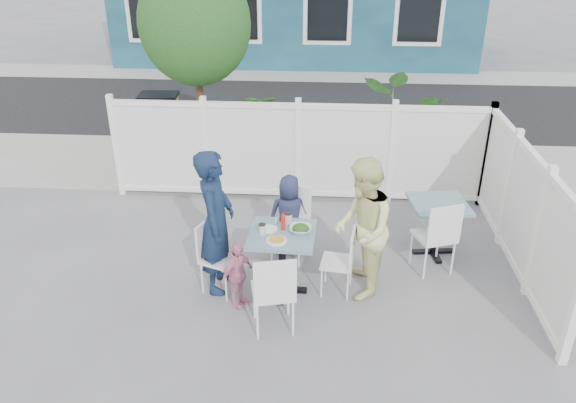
# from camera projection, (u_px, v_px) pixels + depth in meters

# --- Properties ---
(ground) EXTENTS (80.00, 80.00, 0.00)m
(ground) POSITION_uv_depth(u_px,v_px,m) (279.00, 283.00, 7.01)
(ground) COLOR slate
(near_sidewalk) EXTENTS (24.00, 2.60, 0.01)m
(near_sidewalk) POSITION_uv_depth(u_px,v_px,m) (296.00, 165.00, 10.40)
(near_sidewalk) COLOR gray
(near_sidewalk) RESTS_ON ground
(street) EXTENTS (24.00, 5.00, 0.01)m
(street) POSITION_uv_depth(u_px,v_px,m) (304.00, 106.00, 13.70)
(street) COLOR black
(street) RESTS_ON ground
(far_sidewalk) EXTENTS (24.00, 1.60, 0.01)m
(far_sidewalk) POSITION_uv_depth(u_px,v_px,m) (309.00, 75.00, 16.46)
(far_sidewalk) COLOR gray
(far_sidewalk) RESTS_ON ground
(fence_back) EXTENTS (5.86, 0.08, 1.60)m
(fence_back) POSITION_uv_depth(u_px,v_px,m) (298.00, 154.00, 8.79)
(fence_back) COLOR white
(fence_back) RESTS_ON ground
(fence_right) EXTENTS (0.08, 3.66, 1.60)m
(fence_right) POSITION_uv_depth(u_px,v_px,m) (522.00, 213.00, 7.01)
(fence_right) COLOR white
(fence_right) RESTS_ON ground
(tree) EXTENTS (1.80, 1.62, 3.59)m
(tree) POSITION_uv_depth(u_px,v_px,m) (195.00, 24.00, 8.89)
(tree) COLOR #382316
(tree) RESTS_ON ground
(utility_cabinet) EXTENTS (0.68, 0.51, 1.19)m
(utility_cabinet) POSITION_uv_depth(u_px,v_px,m) (162.00, 128.00, 10.46)
(utility_cabinet) COLOR gold
(utility_cabinet) RESTS_ON ground
(potted_shrub_a) EXTENTS (1.04, 1.04, 1.56)m
(potted_shrub_a) POSITION_uv_depth(u_px,v_px,m) (258.00, 138.00, 9.46)
(potted_shrub_a) COLOR #184015
(potted_shrub_a) RESTS_ON ground
(potted_shrub_b) EXTENTS (2.05, 1.94, 1.80)m
(potted_shrub_b) POSITION_uv_depth(u_px,v_px,m) (412.00, 137.00, 9.16)
(potted_shrub_b) COLOR #184015
(potted_shrub_b) RESTS_ON ground
(main_table) EXTENTS (0.80, 0.80, 0.81)m
(main_table) POSITION_uv_depth(u_px,v_px,m) (282.00, 246.00, 6.60)
(main_table) COLOR #396471
(main_table) RESTS_ON ground
(spare_table) EXTENTS (0.81, 0.81, 0.76)m
(spare_table) POSITION_uv_depth(u_px,v_px,m) (438.00, 214.00, 7.40)
(spare_table) COLOR #396471
(spare_table) RESTS_ON ground
(chair_left) EXTENTS (0.52, 0.53, 0.90)m
(chair_left) POSITION_uv_depth(u_px,v_px,m) (215.00, 251.00, 6.71)
(chair_left) COLOR white
(chair_left) RESTS_ON ground
(chair_right) EXTENTS (0.42, 0.44, 0.85)m
(chair_right) POSITION_uv_depth(u_px,v_px,m) (343.00, 257.00, 6.64)
(chair_right) COLOR white
(chair_right) RESTS_ON ground
(chair_back) EXTENTS (0.55, 0.54, 0.97)m
(chair_back) POSITION_uv_depth(u_px,v_px,m) (292.00, 217.00, 7.38)
(chair_back) COLOR white
(chair_back) RESTS_ON ground
(chair_near) EXTENTS (0.53, 0.52, 0.99)m
(chair_near) POSITION_uv_depth(u_px,v_px,m) (274.00, 289.00, 5.93)
(chair_near) COLOR white
(chair_near) RESTS_ON ground
(chair_spare) EXTENTS (0.58, 0.57, 1.01)m
(chair_spare) POSITION_uv_depth(u_px,v_px,m) (438.00, 233.00, 6.97)
(chair_spare) COLOR white
(chair_spare) RESTS_ON ground
(man) EXTENTS (0.44, 0.66, 1.80)m
(man) POSITION_uv_depth(u_px,v_px,m) (216.00, 222.00, 6.57)
(man) COLOR #12213D
(man) RESTS_ON ground
(woman) EXTENTS (0.65, 0.84, 1.72)m
(woman) POSITION_uv_depth(u_px,v_px,m) (362.00, 229.00, 6.49)
(woman) COLOR #E2DF4D
(woman) RESTS_ON ground
(boy) EXTENTS (0.59, 0.42, 1.13)m
(boy) POSITION_uv_depth(u_px,v_px,m) (289.00, 215.00, 7.43)
(boy) COLOR #212848
(boy) RESTS_ON ground
(toddler) EXTENTS (0.45, 0.51, 0.83)m
(toddler) POSITION_uv_depth(u_px,v_px,m) (237.00, 275.00, 6.44)
(toddler) COLOR pink
(toddler) RESTS_ON ground
(plate_main) EXTENTS (0.24, 0.24, 0.01)m
(plate_main) POSITION_uv_depth(u_px,v_px,m) (277.00, 241.00, 6.35)
(plate_main) COLOR white
(plate_main) RESTS_ON main_table
(plate_side) EXTENTS (0.20, 0.20, 0.01)m
(plate_side) POSITION_uv_depth(u_px,v_px,m) (269.00, 229.00, 6.59)
(plate_side) COLOR white
(plate_side) RESTS_ON main_table
(salad_bowl) EXTENTS (0.25, 0.25, 0.06)m
(salad_bowl) POSITION_uv_depth(u_px,v_px,m) (301.00, 229.00, 6.53)
(salad_bowl) COLOR white
(salad_bowl) RESTS_ON main_table
(coffee_cup_a) EXTENTS (0.08, 0.08, 0.12)m
(coffee_cup_a) POSITION_uv_depth(u_px,v_px,m) (262.00, 229.00, 6.47)
(coffee_cup_a) COLOR beige
(coffee_cup_a) RESTS_ON main_table
(coffee_cup_b) EXTENTS (0.09, 0.09, 0.13)m
(coffee_cup_b) POSITION_uv_depth(u_px,v_px,m) (288.00, 219.00, 6.69)
(coffee_cup_b) COLOR beige
(coffee_cup_b) RESTS_ON main_table
(ketchup_bottle) EXTENTS (0.06, 0.06, 0.18)m
(ketchup_bottle) POSITION_uv_depth(u_px,v_px,m) (283.00, 223.00, 6.55)
(ketchup_bottle) COLOR #AF2118
(ketchup_bottle) RESTS_ON main_table
(salt_shaker) EXTENTS (0.03, 0.03, 0.07)m
(salt_shaker) POSITION_uv_depth(u_px,v_px,m) (276.00, 220.00, 6.73)
(salt_shaker) COLOR white
(salt_shaker) RESTS_ON main_table
(pepper_shaker) EXTENTS (0.03, 0.03, 0.07)m
(pepper_shaker) POSITION_uv_depth(u_px,v_px,m) (281.00, 219.00, 6.76)
(pepper_shaker) COLOR black
(pepper_shaker) RESTS_ON main_table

